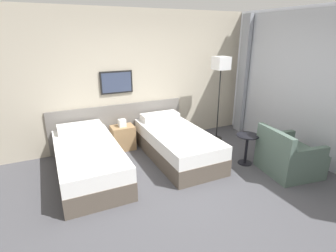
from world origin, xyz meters
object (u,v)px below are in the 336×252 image
at_px(bed_near_door, 88,160).
at_px(side_table, 247,144).
at_px(armchair, 288,158).
at_px(floor_lamp, 221,68).
at_px(bed_near_window, 176,143).
at_px(nightstand, 123,137).

xyz_separation_m(bed_near_door, side_table, (2.63, -0.78, 0.11)).
bearing_deg(armchair, floor_lamp, 14.48).
xyz_separation_m(bed_near_window, armchair, (1.44, -1.33, -0.01)).
bearing_deg(armchair, side_table, 46.00).
bearing_deg(side_table, bed_near_door, 163.53).
distance_m(bed_near_window, floor_lamp, 1.85).
bearing_deg(side_table, armchair, -52.48).
bearing_deg(bed_near_door, bed_near_window, 0.00).
bearing_deg(bed_near_door, side_table, -16.47).
height_order(bed_near_window, floor_lamp, floor_lamp).
relative_size(bed_near_door, armchair, 2.17).
xyz_separation_m(nightstand, floor_lamp, (2.06, -0.34, 1.31)).
bearing_deg(bed_near_window, side_table, -37.52).
distance_m(side_table, armchair, 0.71).
bearing_deg(side_table, bed_near_window, 142.48).
relative_size(bed_near_window, nightstand, 3.22).
xyz_separation_m(bed_near_door, bed_near_window, (1.62, 0.00, 0.00)).
height_order(nightstand, armchair, armchair).
height_order(bed_near_door, nightstand, bed_near_door).
bearing_deg(bed_near_door, armchair, -23.52).
bearing_deg(nightstand, side_table, -40.69).
bearing_deg(floor_lamp, side_table, -100.93).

